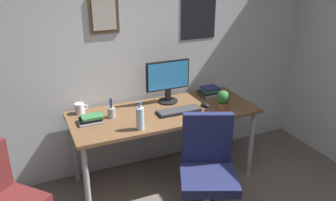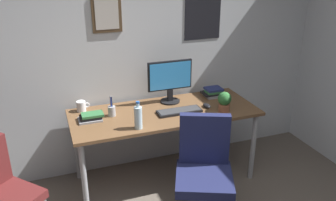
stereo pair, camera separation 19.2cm
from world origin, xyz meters
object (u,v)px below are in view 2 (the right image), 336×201
(keyboard, at_px, (179,111))
(pen_cup, at_px, (112,110))
(water_bottle, at_px, (138,117))
(potted_plant, at_px, (224,101))
(office_chair, at_px, (204,167))
(book_stack_left, at_px, (91,117))
(side_chair, at_px, (0,191))
(computer_mouse, at_px, (207,106))
(monitor, at_px, (170,80))
(coffee_mug_near, at_px, (81,106))
(book_stack_right, at_px, (213,92))

(keyboard, relative_size, pen_cup, 2.15)
(water_bottle, bearing_deg, potted_plant, 4.96)
(office_chair, xyz_separation_m, book_stack_left, (-0.80, 0.73, 0.26))
(keyboard, height_order, potted_plant, potted_plant)
(side_chair, bearing_deg, potted_plant, 6.75)
(keyboard, distance_m, computer_mouse, 0.30)
(pen_cup, bearing_deg, monitor, 12.44)
(coffee_mug_near, xyz_separation_m, book_stack_left, (0.05, -0.24, -0.02))
(pen_cup, height_order, book_stack_left, pen_cup)
(monitor, bearing_deg, side_chair, -158.39)
(office_chair, bearing_deg, side_chair, 170.61)
(coffee_mug_near, bearing_deg, monitor, -4.26)
(monitor, bearing_deg, keyboard, -91.49)
(potted_plant, height_order, book_stack_right, potted_plant)
(office_chair, relative_size, coffee_mug_near, 7.55)
(keyboard, bearing_deg, monitor, 88.51)
(book_stack_right, bearing_deg, office_chair, -119.99)
(keyboard, relative_size, potted_plant, 2.21)
(book_stack_left, bearing_deg, office_chair, -42.10)
(office_chair, height_order, monitor, monitor)
(keyboard, relative_size, book_stack_left, 1.90)
(computer_mouse, bearing_deg, water_bottle, -164.29)
(computer_mouse, relative_size, potted_plant, 0.56)
(side_chair, distance_m, pen_cup, 1.14)
(keyboard, height_order, water_bottle, water_bottle)
(water_bottle, bearing_deg, coffee_mug_near, 127.77)
(office_chair, bearing_deg, monitor, 88.31)
(side_chair, distance_m, potted_plant, 2.06)
(pen_cup, bearing_deg, book_stack_left, -170.55)
(office_chair, distance_m, water_bottle, 0.70)
(office_chair, xyz_separation_m, computer_mouse, (0.32, 0.64, 0.25))
(potted_plant, bearing_deg, side_chair, -173.25)
(pen_cup, bearing_deg, computer_mouse, -7.52)
(monitor, relative_size, book_stack_right, 2.10)
(monitor, distance_m, book_stack_right, 0.52)
(book_stack_left, bearing_deg, keyboard, -7.61)
(potted_plant, relative_size, book_stack_left, 0.86)
(book_stack_right, bearing_deg, pen_cup, -173.46)
(keyboard, height_order, pen_cup, pen_cup)
(computer_mouse, height_order, pen_cup, pen_cup)
(coffee_mug_near, bearing_deg, keyboard, -21.66)
(monitor, height_order, coffee_mug_near, monitor)
(computer_mouse, xyz_separation_m, water_bottle, (-0.76, -0.21, 0.09))
(office_chair, relative_size, side_chair, 1.09)
(water_bottle, bearing_deg, monitor, 45.53)
(monitor, xyz_separation_m, book_stack_right, (0.49, -0.01, -0.20))
(water_bottle, relative_size, coffee_mug_near, 2.01)
(computer_mouse, bearing_deg, monitor, 138.27)
(monitor, height_order, book_stack_right, monitor)
(coffee_mug_near, xyz_separation_m, book_stack_right, (1.37, -0.08, -0.01))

